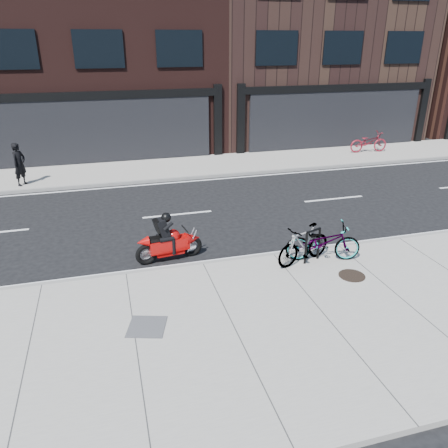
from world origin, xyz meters
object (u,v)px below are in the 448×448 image
object	(u,v)px
pedestrian	(19,164)
manhole_cover	(352,276)
motorcycle	(172,241)
bike_rack	(313,243)
bicycle_far	(369,142)
bicycle_rear	(304,244)
bicycle_front	(323,242)
utility_grate	(147,327)

from	to	relation	value
pedestrian	manhole_cover	size ratio (longest dim) A/B	2.61
motorcycle	manhole_cover	world-z (taller)	motorcycle
motorcycle	manhole_cover	bearing A→B (deg)	-37.23
bike_rack	motorcycle	bearing A→B (deg)	159.29
bicycle_far	bike_rack	bearing A→B (deg)	145.80
bike_rack	bicycle_rear	distance (m)	0.25
bicycle_front	pedestrian	size ratio (longest dim) A/B	1.15
motorcycle	pedestrian	size ratio (longest dim) A/B	1.09
pedestrian	utility_grate	world-z (taller)	pedestrian
pedestrian	utility_grate	xyz separation A→B (m)	(3.82, -10.96, -0.85)
bicycle_far	utility_grate	distance (m)	17.73
bike_rack	utility_grate	world-z (taller)	bike_rack
bicycle_rear	pedestrian	world-z (taller)	pedestrian
pedestrian	bicycle_far	world-z (taller)	pedestrian
bike_rack	pedestrian	world-z (taller)	pedestrian
bicycle_front	pedestrian	world-z (taller)	pedestrian
bicycle_rear	bike_rack	bearing A→B (deg)	71.31
bike_rack	bicycle_rear	size ratio (longest dim) A/B	0.53
motorcycle	bicycle_rear	bearing A→B (deg)	-29.98
bicycle_rear	utility_grate	distance (m)	4.68
bicycle_rear	manhole_cover	bearing A→B (deg)	22.49
bike_rack	motorcycle	size ratio (longest dim) A/B	0.49
bicycle_front	bike_rack	bearing A→B (deg)	104.30
bicycle_front	utility_grate	distance (m)	5.19
pedestrian	utility_grate	bearing A→B (deg)	-128.34
bicycle_rear	bicycle_far	xyz separation A→B (m)	(8.56, 10.44, 0.00)
pedestrian	utility_grate	size ratio (longest dim) A/B	2.29
bike_rack	bicycle_rear	xyz separation A→B (m)	(-0.25, 0.00, -0.02)
bicycle_front	manhole_cover	distance (m)	1.18
manhole_cover	utility_grate	xyz separation A→B (m)	(-5.18, -0.76, 0.00)
bicycle_far	utility_grate	world-z (taller)	bicycle_far
bicycle_front	bicycle_far	size ratio (longest dim) A/B	0.98
bike_rack	bicycle_far	distance (m)	13.34
bicycle_rear	motorcycle	world-z (taller)	motorcycle
utility_grate	bicycle_front	bearing A→B (deg)	19.95
manhole_cover	motorcycle	bearing A→B (deg)	150.60
pedestrian	bicycle_far	size ratio (longest dim) A/B	0.86
manhole_cover	utility_grate	size ratio (longest dim) A/B	0.88
bike_rack	bicycle_front	xyz separation A→B (m)	(0.30, 0.00, -0.02)
motorcycle	manhole_cover	distance (m)	4.78
pedestrian	manhole_cover	xyz separation A→B (m)	(9.00, -10.21, -0.85)
pedestrian	utility_grate	distance (m)	11.64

